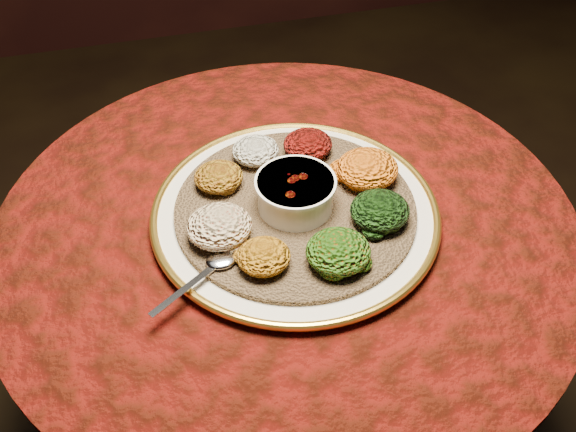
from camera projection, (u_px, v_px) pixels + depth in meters
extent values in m
plane|color=black|center=(287.00, 431.00, 1.57)|extent=(4.00, 4.00, 0.00)
cylinder|color=black|center=(287.00, 427.00, 1.55)|extent=(0.44, 0.44, 0.04)
cylinder|color=black|center=(287.00, 353.00, 1.33)|extent=(0.12, 0.12, 0.68)
cylinder|color=black|center=(287.00, 232.00, 1.08)|extent=(0.80, 0.80, 0.04)
cylinder|color=#460905|center=(287.00, 287.00, 1.18)|extent=(0.93, 0.93, 0.34)
cylinder|color=#460905|center=(287.00, 221.00, 1.06)|extent=(0.96, 0.96, 0.01)
cylinder|color=beige|center=(295.00, 214.00, 1.05)|extent=(0.57, 0.57, 0.02)
torus|color=gold|center=(295.00, 211.00, 1.04)|extent=(0.47, 0.47, 0.01)
cylinder|color=olive|center=(295.00, 208.00, 1.04)|extent=(0.42, 0.42, 0.01)
cylinder|color=white|center=(295.00, 194.00, 1.01)|extent=(0.12, 0.12, 0.05)
cylinder|color=white|center=(296.00, 182.00, 1.00)|extent=(0.13, 0.13, 0.01)
cylinder|color=#4F1803|center=(295.00, 186.00, 1.00)|extent=(0.10, 0.10, 0.01)
ellipsoid|color=silver|center=(221.00, 261.00, 0.94)|extent=(0.05, 0.03, 0.01)
cube|color=silver|center=(185.00, 289.00, 0.90)|extent=(0.11, 0.08, 0.00)
ellipsoid|color=beige|center=(255.00, 151.00, 1.10)|extent=(0.08, 0.08, 0.04)
ellipsoid|color=black|center=(308.00, 144.00, 1.11)|extent=(0.09, 0.08, 0.04)
ellipsoid|color=#B06B0E|center=(367.00, 169.00, 1.06)|extent=(0.10, 0.10, 0.05)
ellipsoid|color=black|center=(380.00, 210.00, 0.99)|extent=(0.09, 0.09, 0.05)
ellipsoid|color=#983609|center=(338.00, 251.00, 0.93)|extent=(0.10, 0.09, 0.05)
ellipsoid|color=#A5680E|center=(264.00, 257.00, 0.93)|extent=(0.08, 0.08, 0.04)
ellipsoid|color=maroon|center=(219.00, 226.00, 0.97)|extent=(0.10, 0.10, 0.05)
ellipsoid|color=#8C5F10|center=(219.00, 177.00, 1.05)|extent=(0.08, 0.08, 0.04)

